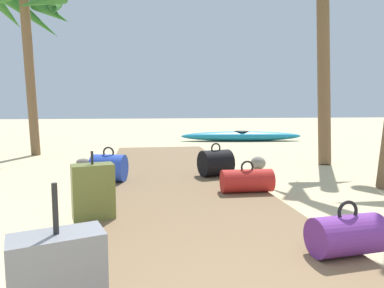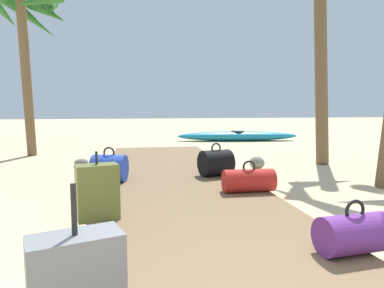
{
  "view_description": "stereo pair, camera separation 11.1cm",
  "coord_description": "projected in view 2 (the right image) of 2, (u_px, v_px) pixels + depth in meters",
  "views": [
    {
      "loc": [
        -0.52,
        -0.87,
        1.14
      ],
      "look_at": [
        0.3,
        4.54,
        0.55
      ],
      "focal_mm": 32.45,
      "sensor_mm": 36.0,
      "label": 1
    },
    {
      "loc": [
        -0.63,
        -0.85,
        1.14
      ],
      "look_at": [
        0.3,
        4.54,
        0.55
      ],
      "focal_mm": 32.45,
      "sensor_mm": 36.0,
      "label": 2
    }
  ],
  "objects": [
    {
      "name": "suitcase_olive",
      "position": [
        97.0,
        192.0,
        3.26
      ],
      "size": [
        0.43,
        0.31,
        0.65
      ],
      "color": "olive",
      "rests_on": "boardwalk"
    },
    {
      "name": "duffel_bag_black",
      "position": [
        216.0,
        163.0,
        5.33
      ],
      "size": [
        0.55,
        0.51,
        0.51
      ],
      "color": "black",
      "rests_on": "boardwalk"
    },
    {
      "name": "duffel_bag_purple",
      "position": [
        354.0,
        234.0,
        2.5
      ],
      "size": [
        0.55,
        0.34,
        0.4
      ],
      "color": "#6B2D84",
      "rests_on": "boardwalk"
    },
    {
      "name": "kayak",
      "position": [
        237.0,
        136.0,
        11.63
      ],
      "size": [
        4.08,
        1.15,
        0.33
      ],
      "color": "teal",
      "rests_on": "ground"
    },
    {
      "name": "palm_tree_far_left",
      "position": [
        24.0,
        15.0,
        7.71
      ],
      "size": [
        2.08,
        2.05,
        3.91
      ],
      "color": "brown",
      "rests_on": "ground"
    },
    {
      "name": "rock_left_mid",
      "position": [
        85.0,
        169.0,
        6.11
      ],
      "size": [
        0.22,
        0.2,
        0.09
      ],
      "primitive_type": "ellipsoid",
      "rotation": [
        0.0,
        0.0,
        2.7
      ],
      "color": "gray",
      "rests_on": "ground"
    },
    {
      "name": "boardwalk",
      "position": [
        177.0,
        182.0,
        5.1
      ],
      "size": [
        2.11,
        8.26,
        0.08
      ],
      "primitive_type": "cube",
      "color": "brown",
      "rests_on": "ground"
    },
    {
      "name": "duffel_bag_blue",
      "position": [
        109.0,
        168.0,
        4.9
      ],
      "size": [
        0.54,
        0.49,
        0.5
      ],
      "color": "#2847B7",
      "rests_on": "boardwalk"
    },
    {
      "name": "duffel_bag_red",
      "position": [
        249.0,
        180.0,
        4.32
      ],
      "size": [
        0.64,
        0.29,
        0.4
      ],
      "color": "red",
      "rests_on": "boardwalk"
    },
    {
      "name": "rock_left_near",
      "position": [
        81.0,
        162.0,
        6.7
      ],
      "size": [
        0.31,
        0.27,
        0.14
      ],
      "primitive_type": "ellipsoid",
      "rotation": [
        0.0,
        0.0,
        0.26
      ],
      "color": "slate",
      "rests_on": "ground"
    },
    {
      "name": "rock_right_near",
      "position": [
        257.0,
        163.0,
        6.33
      ],
      "size": [
        0.35,
        0.37,
        0.24
      ],
      "primitive_type": "ellipsoid",
      "rotation": [
        0.0,
        0.0,
        1.26
      ],
      "color": "gray",
      "rests_on": "ground"
    },
    {
      "name": "ground_plane",
      "position": [
        185.0,
        199.0,
        4.3
      ],
      "size": [
        60.0,
        60.0,
        0.0
      ],
      "primitive_type": "plane",
      "color": "#D1BA8C"
    }
  ]
}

